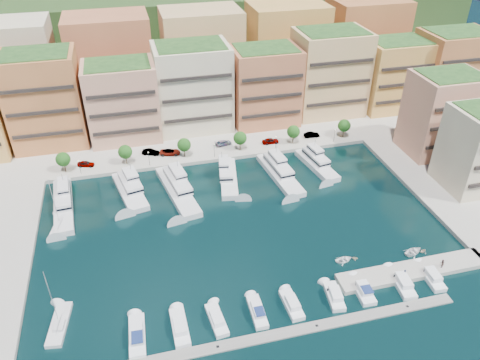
{
  "coord_description": "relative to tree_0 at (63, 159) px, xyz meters",
  "views": [
    {
      "loc": [
        -20.77,
        -80.11,
        67.66
      ],
      "look_at": [
        2.2,
        10.69,
        6.0
      ],
      "focal_mm": 35.0,
      "sensor_mm": 36.0,
      "label": 1
    }
  ],
  "objects": [
    {
      "name": "backblock_3",
      "position": [
        75.0,
        40.5,
        11.26
      ],
      "size": [
        26.0,
        18.0,
        30.0
      ],
      "primitive_type": "cube",
      "color": "#E8A055",
      "rests_on": "north_quay"
    },
    {
      "name": "lamppost_1",
      "position": [
        22.0,
        -2.3,
        -0.92
      ],
      "size": [
        0.3,
        0.3,
        4.2
      ],
      "color": "black",
      "rests_on": "north_quay"
    },
    {
      "name": "cruiser_4",
      "position": [
        36.53,
        -58.1,
        -4.17
      ],
      "size": [
        2.54,
        7.74,
        2.66
      ],
      "color": "white",
      "rests_on": "ground"
    },
    {
      "name": "tree_2",
      "position": [
        32.0,
        0.0,
        0.0
      ],
      "size": [
        3.8,
        3.8,
        5.65
      ],
      "color": "#473323",
      "rests_on": "north_quay"
    },
    {
      "name": "lamppost_2",
      "position": [
        40.0,
        -2.3,
        -0.92
      ],
      "size": [
        0.3,
        0.3,
        4.2
      ],
      "color": "black",
      "rests_on": "north_quay"
    },
    {
      "name": "apartment_east_a",
      "position": [
        102.0,
        -13.51,
        7.57
      ],
      "size": [
        18.0,
        14.5,
        22.8
      ],
      "color": "tan",
      "rests_on": "east_quay"
    },
    {
      "name": "cruiser_3",
      "position": [
        28.98,
        -58.08,
        -4.2
      ],
      "size": [
        3.13,
        7.76,
        2.55
      ],
      "color": "white",
      "rests_on": "ground"
    },
    {
      "name": "backblock_1",
      "position": [
        15.0,
        40.5,
        11.26
      ],
      "size": [
        26.0,
        18.0,
        30.0
      ],
      "primitive_type": "cube",
      "color": "#CA784C",
      "rests_on": "north_quay"
    },
    {
      "name": "car_1",
      "position": [
        22.83,
        3.45,
        -2.95
      ],
      "size": [
        5.11,
        3.3,
        1.59
      ],
      "primitive_type": "imported",
      "rotation": [
        0.0,
        0.0,
        1.2
      ],
      "color": "gray",
      "rests_on": "north_quay"
    },
    {
      "name": "tree_5",
      "position": [
        80.0,
        0.0,
        0.0
      ],
      "size": [
        3.8,
        3.8,
        5.65
      ],
      "color": "#473323",
      "rests_on": "north_quay"
    },
    {
      "name": "cruiser_7",
      "position": [
        57.61,
        -58.09,
        -4.17
      ],
      "size": [
        3.12,
        7.31,
        2.66
      ],
      "color": "white",
      "rests_on": "ground"
    },
    {
      "name": "yacht_4",
      "position": [
        55.04,
        -14.39,
        -3.65
      ],
      "size": [
        7.2,
        21.87,
        7.3
      ],
      "color": "silver",
      "rests_on": "ground"
    },
    {
      "name": "yacht_2",
      "position": [
        27.71,
        -15.19,
        -3.53
      ],
      "size": [
        8.88,
        23.82,
        7.3
      ],
      "color": "silver",
      "rests_on": "ground"
    },
    {
      "name": "finger_pier",
      "position": [
        70.0,
        -55.5,
        -4.74
      ],
      "size": [
        32.0,
        5.0,
        2.0
      ],
      "primitive_type": "cube",
      "color": "#9E998E",
      "rests_on": "ground"
    },
    {
      "name": "north_quay",
      "position": [
        40.0,
        28.5,
        -4.74
      ],
      "size": [
        220.0,
        64.0,
        2.0
      ],
      "primitive_type": "cube",
      "color": "#9E998E",
      "rests_on": "ground"
    },
    {
      "name": "tree_0",
      "position": [
        0.0,
        0.0,
        0.0
      ],
      "size": [
        3.8,
        3.8,
        5.65
      ],
      "color": "#473323",
      "rests_on": "north_quay"
    },
    {
      "name": "lamppost_0",
      "position": [
        4.0,
        -2.3,
        -0.92
      ],
      "size": [
        0.3,
        0.3,
        4.2
      ],
      "color": "black",
      "rests_on": "north_quay"
    },
    {
      "name": "apartment_1",
      "position": [
        -4.0,
        18.49,
        9.57
      ],
      "size": [
        20.0,
        16.5,
        26.8
      ],
      "color": "#C87842",
      "rests_on": "north_quay"
    },
    {
      "name": "lamppost_3",
      "position": [
        58.0,
        -2.3,
        -0.92
      ],
      "size": [
        0.3,
        0.3,
        4.2
      ],
      "color": "black",
      "rests_on": "north_quay"
    },
    {
      "name": "sailboat_0",
      "position": [
        1.58,
        -52.07,
        -4.43
      ],
      "size": [
        4.25,
        10.03,
        13.2
      ],
      "color": "silver",
      "rests_on": "ground"
    },
    {
      "name": "south_pontoon",
      "position": [
        37.0,
        -63.5,
        -4.74
      ],
      "size": [
        72.0,
        2.2,
        0.35
      ],
      "primitive_type": "cube",
      "color": "gray",
      "rests_on": "ground"
    },
    {
      "name": "tender_3",
      "position": [
        75.34,
        -50.76,
        -4.31
      ],
      "size": [
        2.06,
        1.93,
        0.87
      ],
      "primitive_type": "imported",
      "rotation": [
        0.0,
        0.0,
        1.94
      ],
      "color": "beige",
      "rests_on": "ground"
    },
    {
      "name": "apartment_6",
      "position": [
        104.0,
        16.49,
        7.57
      ],
      "size": [
        20.0,
        15.5,
        22.8
      ],
      "color": "#E8A055",
      "rests_on": "north_quay"
    },
    {
      "name": "car_4",
      "position": [
        57.57,
        1.43,
        -2.91
      ],
      "size": [
        4.89,
        1.99,
        1.66
      ],
      "primitive_type": "imported",
      "rotation": [
        0.0,
        0.0,
        1.57
      ],
      "color": "gray",
      "rests_on": "north_quay"
    },
    {
      "name": "person_1",
      "position": [
        75.66,
        -56.45,
        -2.8
      ],
      "size": [
        1.16,
        1.15,
        1.89
      ],
      "primitive_type": "imported",
      "rotation": [
        0.0,
        0.0,
        3.89
      ],
      "color": "#452D29",
      "rests_on": "finger_pier"
    },
    {
      "name": "tender_0",
      "position": [
        57.91,
        -49.09,
        -4.36
      ],
      "size": [
        3.99,
        3.07,
        0.77
      ],
      "primitive_type": "imported",
      "rotation": [
        0.0,
        0.0,
        1.69
      ],
      "color": "white",
      "rests_on": "ground"
    },
    {
      "name": "car_0",
      "position": [
        5.22,
        1.46,
        -2.98
      ],
      "size": [
        4.81,
        2.98,
        1.53
      ],
      "primitive_type": "imported",
      "rotation": [
        0.0,
        0.0,
        1.29
      ],
      "color": "gray",
      "rests_on": "north_quay"
    },
    {
      "name": "cruiser_6",
      "position": [
        51.73,
        -58.08,
        -4.2
      ],
      "size": [
        3.45,
        7.38,
        2.55
      ],
      "color": "white",
      "rests_on": "ground"
    },
    {
      "name": "backblock_0",
      "position": [
        -15.0,
        40.5,
        11.26
      ],
      "size": [
        26.0,
        18.0,
        30.0
      ],
      "primitive_type": "cube",
      "color": "#F1E6BA",
      "rests_on": "north_quay"
    },
    {
      "name": "tree_1",
      "position": [
        16.0,
        0.0,
        0.0
      ],
      "size": [
        3.8,
        3.8,
        5.65
      ],
      "color": "#473323",
      "rests_on": "north_quay"
    },
    {
      "name": "apartment_2",
      "position": [
        17.0,
        16.49,
        7.57
      ],
      "size": [
        20.0,
        15.5,
        22.8
      ],
      "color": "tan",
      "rests_on": "north_quay"
    },
    {
      "name": "tree_4",
      "position": [
        64.0,
        0.0,
        0.0
      ],
      "size": [
        3.8,
        3.8,
        5.65
      ],
      "color": "#473323",
      "rests_on": "north_quay"
    },
    {
      "name": "sailboat_2",
      "position": [
        -0.1,
        -22.94,
        -4.43
      ],
      "size": [
        4.57,
        9.17,
        13.2
      ],
      "color": "silver",
      "rests_on": "ground"
    },
    {
      "name": "yacht_1",
      "position": [
        16.08,
        -12.75,
        -3.65
      ],
      "size": [
        8.59,
        18.56,
        7.3
      ],
      "color": "silver",
      "rests_on": "ground"
    },
    {
      "name": "yacht_3",
      "position": [
        41.45,
        -12.79,
        -3.53
      ],
      "size": [
        7.32,
        18.55,
        7.3
      ],
      "color": "silver",
      "rests_on": "ground"
    },
    {
      "name": "tree_3",
      "position": [
        48.0,
        0.0,
        0.0
      ],
      "size": [
        3.8,
        3.8,
        5.65
      ],
      "color": "#473323",
      "rests_on": "north_quay"
    },
    {
      "name": "cruiser_9",
      "position": [
        72.46,
        -58.08,
        -4.2
      ],
      "size": [
        3.11,
        7.85,
        2.55
      ],
      "color": "white",
      "rests_on": "ground"
    },
    {
      "name": "yacht_5",
      "position": [
        66.36,
        -12.37,
        -3.53
      ],
      "size": [
        6.96,
        17.64,
        7.3
      ],
      "color": "silver",
      "rests_on": "ground"
    },
    {
      "name": "apartment_5",
      "position": [
        82.0,
        18.49,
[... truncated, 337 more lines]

